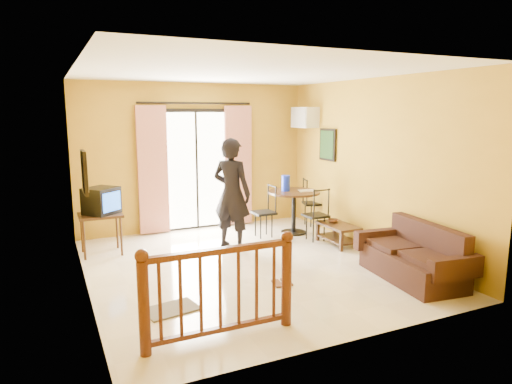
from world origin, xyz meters
name	(u,v)px	position (x,y,z in m)	size (l,w,h in m)	color
ground	(248,266)	(0.00, 0.00, 0.00)	(5.00, 5.00, 0.00)	beige
room_shell	(248,151)	(0.00, 0.00, 1.70)	(5.00, 5.00, 5.00)	white
balcony_door	(197,169)	(0.00, 2.43, 1.19)	(2.25, 0.14, 2.46)	black
tv_table	(100,219)	(-1.90, 1.53, 0.58)	(0.66, 0.55, 0.66)	black
television	(101,201)	(-1.87, 1.53, 0.87)	(0.63, 0.62, 0.42)	black
picture_left	(84,172)	(-2.22, -0.20, 1.55)	(0.05, 0.42, 0.52)	black
dining_table	(294,200)	(1.53, 1.35, 0.64)	(0.97, 0.97, 0.80)	black
water_jug	(286,183)	(1.41, 1.44, 0.95)	(0.16, 0.16, 0.29)	#162AD1
serving_tray	(307,191)	(1.74, 1.25, 0.81)	(0.28, 0.18, 0.02)	beige
dining_chairs	(297,234)	(1.58, 1.28, 0.00)	(1.72, 1.40, 0.95)	black
air_conditioner	(305,117)	(2.09, 1.95, 2.15)	(0.31, 0.60, 0.40)	white
botanical_print	(328,145)	(2.22, 1.30, 1.65)	(0.05, 0.50, 0.60)	black
coffee_table	(338,231)	(1.85, 0.37, 0.24)	(0.44, 0.80, 0.36)	black
bowl	(333,221)	(1.85, 0.52, 0.39)	(0.19, 0.19, 0.06)	#4F2E1B
sofa	(415,259)	(1.85, -1.44, 0.28)	(0.90, 1.66, 0.76)	black
standing_person	(232,194)	(0.14, 0.99, 0.92)	(0.67, 0.44, 1.84)	black
stair_balustrade	(220,286)	(-1.15, -1.90, 0.56)	(1.63, 0.13, 1.04)	#471E0F
doormat	(171,309)	(-1.43, -1.03, 0.01)	(0.60, 0.40, 0.02)	#5B5548
sandals	(282,283)	(0.11, -0.85, 0.01)	(0.28, 0.26, 0.03)	#4F2E1B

